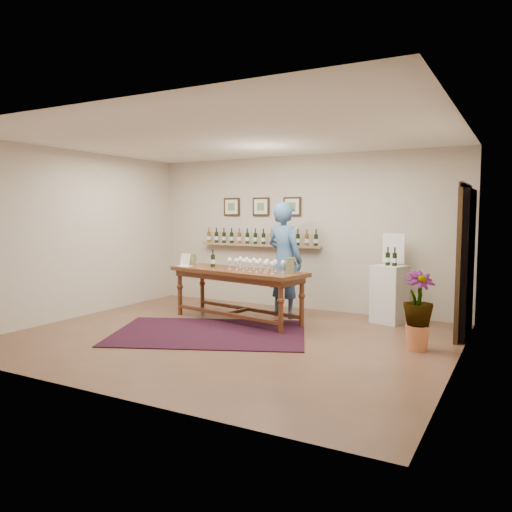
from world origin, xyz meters
The scene contains 14 objects.
ground centered at (0.00, 0.00, 0.00)m, with size 6.00×6.00×0.00m, color brown.
room_shell centered at (2.11, 1.86, 1.12)m, with size 6.00×6.00×6.00m.
rug centered at (-0.38, 0.07, 0.01)m, with size 2.78×1.85×0.01m, color #400B0E.
tasting_table centered at (-0.46, 1.00, 0.72)m, with size 2.49×1.19×0.85m.
table_glasses centered at (-0.11, 0.98, 0.95)m, with size 1.43×0.33×0.20m, color white, non-canonical shape.
table_bottles centered at (-1.02, 1.19, 0.98)m, with size 0.26×0.15×0.28m, color black, non-canonical shape.
pitcher_left centered at (-1.52, 1.23, 0.95)m, with size 0.13×0.13×0.20m, color #656F45, non-canonical shape.
pitcher_right centered at (0.51, 0.95, 0.97)m, with size 0.15×0.15×0.24m, color #656F45, non-canonical shape.
menu_card centered at (-1.52, 1.02, 0.95)m, with size 0.24×0.17×0.22m, color white.
display_pedestal centered at (1.76, 2.06, 0.46)m, with size 0.46×0.46×0.92m, color silver.
pedestal_bottles centered at (1.78, 2.03, 1.06)m, with size 0.27×0.07×0.27m, color black, non-canonical shape.
info_sign centered at (1.77, 2.22, 1.19)m, with size 0.39×0.02×0.53m, color white.
potted_plant centered at (2.48, 0.60, 0.52)m, with size 0.66×0.66×0.88m.
person centered at (0.08, 1.66, 0.97)m, with size 0.71×0.46×1.94m, color #385884.
Camera 1 is at (3.66, -5.94, 1.77)m, focal length 35.00 mm.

